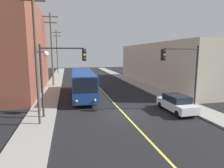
% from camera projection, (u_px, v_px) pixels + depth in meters
% --- Properties ---
extents(ground_plane, '(120.00, 120.00, 0.00)m').
position_uv_depth(ground_plane, '(124.00, 114.00, 17.14)').
color(ground_plane, black).
extents(sidewalk_left, '(2.50, 90.00, 0.15)m').
position_uv_depth(sidewalk_left, '(50.00, 94.00, 25.12)').
color(sidewalk_left, gray).
rests_on(sidewalk_left, ground).
extents(sidewalk_right, '(2.50, 90.00, 0.15)m').
position_uv_depth(sidewalk_right, '(152.00, 90.00, 28.37)').
color(sidewalk_right, gray).
rests_on(sidewalk_right, ground).
extents(lane_stripe_center, '(0.16, 60.00, 0.01)m').
position_uv_depth(lane_stripe_center, '(98.00, 87.00, 31.56)').
color(lane_stripe_center, '#D8CC4C').
rests_on(lane_stripe_center, ground).
extents(building_left_brick, '(10.00, 18.51, 11.78)m').
position_uv_depth(building_left_brick, '(2.00, 50.00, 25.78)').
color(building_left_brick, brown).
rests_on(building_left_brick, ground).
extents(building_right_warehouse, '(12.00, 27.76, 7.12)m').
position_uv_depth(building_right_warehouse, '(176.00, 64.00, 34.74)').
color(building_right_warehouse, beige).
rests_on(building_right_warehouse, ground).
extents(city_bus, '(2.96, 12.22, 3.20)m').
position_uv_depth(city_bus, '(83.00, 82.00, 24.10)').
color(city_bus, navy).
rests_on(city_bus, ground).
extents(parked_car_white, '(1.87, 4.42, 1.62)m').
position_uv_depth(parked_car_white, '(176.00, 103.00, 17.70)').
color(parked_car_white, silver).
rests_on(parked_car_white, ground).
extents(utility_pole_near, '(2.40, 0.28, 11.22)m').
position_uv_depth(utility_pole_near, '(36.00, 44.00, 16.59)').
color(utility_pole_near, brown).
rests_on(utility_pole_near, sidewalk_left).
extents(utility_pole_mid, '(2.40, 0.28, 11.65)m').
position_uv_depth(utility_pole_mid, '(52.00, 47.00, 30.87)').
color(utility_pole_mid, brown).
rests_on(utility_pole_mid, sidewalk_left).
extents(utility_pole_far, '(2.40, 0.28, 11.33)m').
position_uv_depth(utility_pole_far, '(57.00, 50.00, 50.36)').
color(utility_pole_far, brown).
rests_on(utility_pole_far, sidewalk_left).
extents(traffic_signal_left_corner, '(3.75, 0.48, 6.00)m').
position_uv_depth(traffic_signal_left_corner, '(61.00, 67.00, 15.75)').
color(traffic_signal_left_corner, '#2D2D33').
rests_on(traffic_signal_left_corner, sidewalk_left).
extents(traffic_signal_right_corner, '(3.75, 0.48, 6.00)m').
position_uv_depth(traffic_signal_right_corner, '(182.00, 66.00, 17.42)').
color(traffic_signal_right_corner, '#2D2D33').
rests_on(traffic_signal_right_corner, sidewalk_right).
extents(street_lamp_left, '(0.98, 0.40, 5.50)m').
position_uv_depth(street_lamp_left, '(40.00, 77.00, 13.89)').
color(street_lamp_left, '#38383D').
rests_on(street_lamp_left, sidewalk_left).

